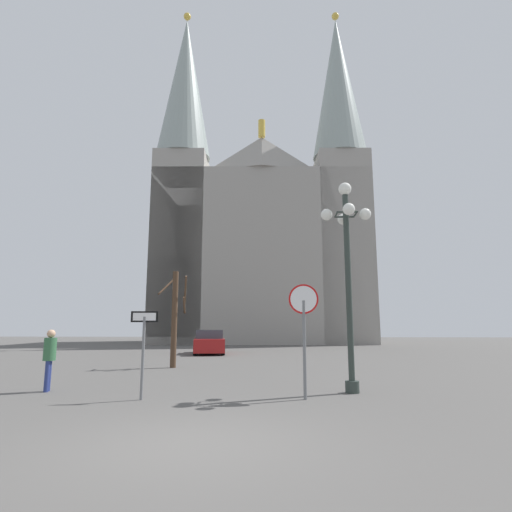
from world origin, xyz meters
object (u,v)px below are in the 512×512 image
street_lamp (347,257)px  pedestrian_walking (50,354)px  bare_tree (175,316)px  parked_car_near_red (209,342)px  cathedral (261,231)px  one_way_arrow_sign (144,342)px  stop_sign (304,318)px

street_lamp → pedestrian_walking: size_ratio=3.52×
bare_tree → parked_car_near_red: bare_tree is taller
bare_tree → cathedral: bearing=84.7°
parked_car_near_red → pedestrian_walking: pedestrian_walking is taller
one_way_arrow_sign → pedestrian_walking: bearing=160.1°
street_lamp → cathedral: bearing=97.1°
bare_tree → pedestrian_walking: bearing=-104.3°
one_way_arrow_sign → street_lamp: bearing=14.8°
one_way_arrow_sign → street_lamp: street_lamp is taller
stop_sign → street_lamp: bearing=39.9°
one_way_arrow_sign → parked_car_near_red: size_ratio=0.46×
street_lamp → parked_car_near_red: (-6.40, 14.94, -2.87)m
bare_tree → one_way_arrow_sign: bearing=-80.7°
stop_sign → pedestrian_walking: (-6.74, 0.76, -0.92)m
stop_sign → cathedral: bearing=94.7°
stop_sign → one_way_arrow_sign: (-3.84, -0.29, -0.55)m
parked_car_near_red → one_way_arrow_sign: bearing=-85.5°
parked_car_near_red → street_lamp: bearing=-66.8°
stop_sign → bare_tree: 8.85m
cathedral → stop_sign: bearing=-85.3°
cathedral → parked_car_near_red: 20.37m
parked_car_near_red → stop_sign: bearing=-72.2°
one_way_arrow_sign → pedestrian_walking: one_way_arrow_sign is taller
cathedral → street_lamp: size_ratio=6.35×
stop_sign → one_way_arrow_sign: size_ratio=1.32×
one_way_arrow_sign → stop_sign: bearing=4.4°
stop_sign → pedestrian_walking: 6.84m
stop_sign → one_way_arrow_sign: bearing=-175.6°
street_lamp → pedestrian_walking: street_lamp is taller
one_way_arrow_sign → street_lamp: (5.10, 1.35, 2.23)m
one_way_arrow_sign → parked_car_near_red: one_way_arrow_sign is taller
bare_tree → parked_car_near_red: (-0.06, 8.75, -1.43)m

